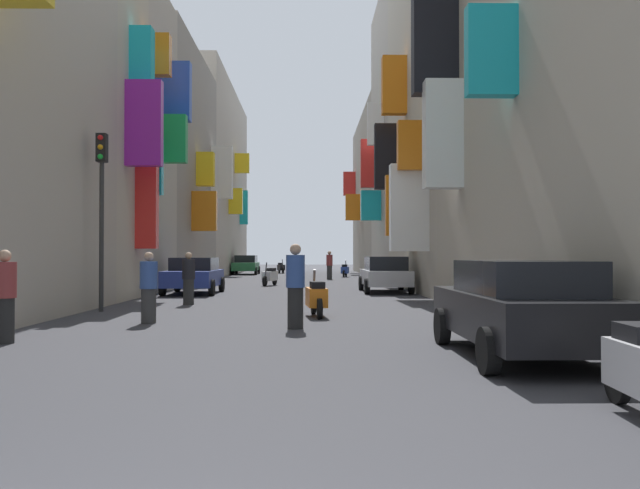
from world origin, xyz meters
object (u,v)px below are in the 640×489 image
object	(u,v)px
scooter_blue	(345,270)
scooter_white	(270,276)
pedestrian_near_left	(189,279)
scooter_black	(281,268)
parked_car_green	(246,264)
parked_car_black	(520,306)
pedestrian_crossing	(4,297)
pedestrian_near_right	(149,288)
parked_car_blue	(194,274)
traffic_light_near_corner	(102,191)
pedestrian_far_away	(295,286)
scooter_orange	(316,297)
pedestrian_mid_street	(329,265)
parked_car_silver	(385,273)

from	to	relation	value
scooter_blue	scooter_white	xyz separation A→B (m)	(-4.31, -12.48, 0.00)
pedestrian_near_left	scooter_black	bearing A→B (deg)	87.78
parked_car_green	parked_car_black	bearing A→B (deg)	-79.17
parked_car_green	pedestrian_crossing	xyz separation A→B (m)	(-0.27, -39.59, 0.02)
scooter_blue	pedestrian_near_right	size ratio (longest dim) A/B	1.18
parked_car_blue	pedestrian_near_right	size ratio (longest dim) A/B	2.64
scooter_white	scooter_black	distance (m)	21.59
pedestrian_near_right	traffic_light_near_corner	distance (m)	4.32
scooter_blue	pedestrian_crossing	size ratio (longest dim) A/B	1.17
parked_car_black	pedestrian_far_away	size ratio (longest dim) A/B	2.52
parked_car_black	pedestrian_near_left	world-z (taller)	pedestrian_near_left
scooter_white	pedestrian_crossing	distance (m)	21.13
parked_car_blue	scooter_white	bearing A→B (deg)	69.03
scooter_black	pedestrian_near_left	distance (m)	33.90
pedestrian_near_left	scooter_blue	bearing A→B (deg)	76.36
scooter_orange	pedestrian_near_right	distance (m)	3.99
pedestrian_mid_street	scooter_orange	bearing A→B (deg)	-92.49
parked_car_black	scooter_orange	world-z (taller)	parked_car_black
pedestrian_crossing	pedestrian_mid_street	distance (m)	29.72
scooter_blue	pedestrian_mid_street	distance (m)	4.50
parked_car_black	scooter_orange	size ratio (longest dim) A/B	2.35
pedestrian_far_away	scooter_blue	bearing A→B (deg)	85.09
parked_car_black	parked_car_green	xyz separation A→B (m)	(-7.90, 41.29, 0.02)
pedestrian_crossing	pedestrian_near_right	xyz separation A→B (m)	(1.63, 3.25, -0.01)
parked_car_silver	pedestrian_crossing	bearing A→B (deg)	-118.36
parked_car_blue	scooter_orange	xyz separation A→B (m)	(4.61, -9.51, -0.27)
pedestrian_mid_street	scooter_black	bearing A→B (deg)	104.68
parked_car_green	parked_car_silver	xyz separation A→B (m)	(7.88, -24.50, -0.02)
scooter_black	traffic_light_near_corner	world-z (taller)	traffic_light_near_corner
parked_car_black	parked_car_silver	size ratio (longest dim) A/B	0.99
parked_car_blue	scooter_black	bearing A→B (deg)	85.65
pedestrian_near_left	pedestrian_crossing	bearing A→B (deg)	-100.05
pedestrian_near_left	pedestrian_far_away	world-z (taller)	pedestrian_far_away
scooter_orange	pedestrian_near_right	size ratio (longest dim) A/B	1.18
pedestrian_near_right	scooter_blue	bearing A→B (deg)	78.91
scooter_orange	pedestrian_near_right	xyz separation A→B (m)	(-3.67, -1.52, 0.31)
scooter_blue	pedestrian_near_right	bearing A→B (deg)	-101.09
traffic_light_near_corner	parked_car_silver	bearing A→B (deg)	46.14
pedestrian_crossing	pedestrian_far_away	size ratio (longest dim) A/B	0.92
parked_car_black	traffic_light_near_corner	bearing A→B (deg)	136.96
scooter_white	traffic_light_near_corner	bearing A→B (deg)	-103.70
scooter_blue	pedestrian_far_away	world-z (taller)	pedestrian_far_away
scooter_black	scooter_blue	bearing A→B (deg)	-62.73
parked_car_blue	pedestrian_mid_street	size ratio (longest dim) A/B	2.38
pedestrian_near_left	pedestrian_mid_street	xyz separation A→B (m)	(4.83, 20.44, 0.09)
pedestrian_near_right	parked_car_blue	bearing A→B (deg)	94.84
parked_car_green	pedestrian_near_left	xyz separation A→B (m)	(1.25, -31.00, 0.01)
pedestrian_far_away	traffic_light_near_corner	bearing A→B (deg)	141.64
scooter_black	pedestrian_near_left	bearing A→B (deg)	-92.22
scooter_blue	pedestrian_far_away	xyz separation A→B (m)	(-2.68, -31.21, 0.39)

